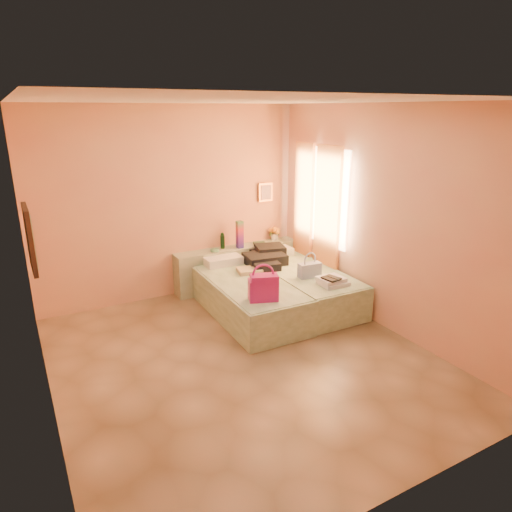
{
  "coord_description": "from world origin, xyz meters",
  "views": [
    {
      "loc": [
        -2.09,
        -4.08,
        2.73
      ],
      "look_at": [
        0.62,
        0.85,
        0.91
      ],
      "focal_mm": 32.0,
      "sensor_mm": 36.0,
      "label": 1
    }
  ],
  "objects_px": {
    "headboard_ledge": "(238,266)",
    "blue_handbag": "(310,270)",
    "bed_left": "(247,298)",
    "flower_vase": "(275,232)",
    "water_bottle": "(223,241)",
    "bed_right": "(302,286)",
    "magenta_handbag": "(263,287)",
    "towel_stack": "(333,281)",
    "green_book": "(259,243)"
  },
  "relations": [
    {
      "from": "headboard_ledge",
      "to": "blue_handbag",
      "type": "distance_m",
      "value": 1.44
    },
    {
      "from": "bed_left",
      "to": "flower_vase",
      "type": "height_order",
      "value": "flower_vase"
    },
    {
      "from": "headboard_ledge",
      "to": "water_bottle",
      "type": "relative_size",
      "value": 8.64
    },
    {
      "from": "bed_right",
      "to": "magenta_handbag",
      "type": "height_order",
      "value": "magenta_handbag"
    },
    {
      "from": "bed_left",
      "to": "towel_stack",
      "type": "height_order",
      "value": "towel_stack"
    },
    {
      "from": "bed_right",
      "to": "water_bottle",
      "type": "height_order",
      "value": "water_bottle"
    },
    {
      "from": "bed_left",
      "to": "towel_stack",
      "type": "xyz_separation_m",
      "value": [
        0.93,
        -0.68,
        0.3
      ]
    },
    {
      "from": "water_bottle",
      "to": "towel_stack",
      "type": "bearing_deg",
      "value": -65.84
    },
    {
      "from": "headboard_ledge",
      "to": "blue_handbag",
      "type": "bearing_deg",
      "value": -71.59
    },
    {
      "from": "headboard_ledge",
      "to": "blue_handbag",
      "type": "relative_size",
      "value": 6.5
    },
    {
      "from": "flower_vase",
      "to": "towel_stack",
      "type": "bearing_deg",
      "value": -95.42
    },
    {
      "from": "bed_left",
      "to": "towel_stack",
      "type": "distance_m",
      "value": 1.19
    },
    {
      "from": "bed_right",
      "to": "water_bottle",
      "type": "bearing_deg",
      "value": 126.59
    },
    {
      "from": "green_book",
      "to": "blue_handbag",
      "type": "relative_size",
      "value": 0.59
    },
    {
      "from": "headboard_ledge",
      "to": "green_book",
      "type": "height_order",
      "value": "green_book"
    },
    {
      "from": "flower_vase",
      "to": "magenta_handbag",
      "type": "bearing_deg",
      "value": -124.71
    },
    {
      "from": "water_bottle",
      "to": "bed_left",
      "type": "bearing_deg",
      "value": -97.18
    },
    {
      "from": "headboard_ledge",
      "to": "towel_stack",
      "type": "height_order",
      "value": "headboard_ledge"
    },
    {
      "from": "bed_left",
      "to": "magenta_handbag",
      "type": "distance_m",
      "value": 0.8
    },
    {
      "from": "headboard_ledge",
      "to": "green_book",
      "type": "relative_size",
      "value": 10.93
    },
    {
      "from": "bed_right",
      "to": "flower_vase",
      "type": "relative_size",
      "value": 7.54
    },
    {
      "from": "water_bottle",
      "to": "magenta_handbag",
      "type": "xyz_separation_m",
      "value": [
        -0.27,
        -1.75,
        -0.1
      ]
    },
    {
      "from": "water_bottle",
      "to": "flower_vase",
      "type": "distance_m",
      "value": 0.96
    },
    {
      "from": "green_book",
      "to": "magenta_handbag",
      "type": "distance_m",
      "value": 1.89
    },
    {
      "from": "headboard_ledge",
      "to": "bed_left",
      "type": "relative_size",
      "value": 1.02
    },
    {
      "from": "flower_vase",
      "to": "magenta_handbag",
      "type": "relative_size",
      "value": 0.75
    },
    {
      "from": "flower_vase",
      "to": "headboard_ledge",
      "type": "bearing_deg",
      "value": -175.53
    },
    {
      "from": "headboard_ledge",
      "to": "magenta_handbag",
      "type": "relative_size",
      "value": 5.81
    },
    {
      "from": "water_bottle",
      "to": "flower_vase",
      "type": "relative_size",
      "value": 0.89
    },
    {
      "from": "bed_right",
      "to": "towel_stack",
      "type": "bearing_deg",
      "value": -86.39
    },
    {
      "from": "bed_right",
      "to": "magenta_handbag",
      "type": "bearing_deg",
      "value": -145.69
    },
    {
      "from": "blue_handbag",
      "to": "magenta_handbag",
      "type": "bearing_deg",
      "value": -153.03
    },
    {
      "from": "bed_right",
      "to": "bed_left",
      "type": "bearing_deg",
      "value": -178.65
    },
    {
      "from": "magenta_handbag",
      "to": "blue_handbag",
      "type": "height_order",
      "value": "magenta_handbag"
    },
    {
      "from": "bed_right",
      "to": "flower_vase",
      "type": "bearing_deg",
      "value": 81.28
    },
    {
      "from": "blue_handbag",
      "to": "bed_left",
      "type": "bearing_deg",
      "value": 165.79
    },
    {
      "from": "green_book",
      "to": "water_bottle",
      "type": "bearing_deg",
      "value": -169.7
    },
    {
      "from": "bed_right",
      "to": "green_book",
      "type": "distance_m",
      "value": 1.09
    },
    {
      "from": "flower_vase",
      "to": "green_book",
      "type": "bearing_deg",
      "value": -162.68
    },
    {
      "from": "headboard_ledge",
      "to": "towel_stack",
      "type": "distance_m",
      "value": 1.83
    },
    {
      "from": "bed_left",
      "to": "green_book",
      "type": "height_order",
      "value": "green_book"
    },
    {
      "from": "magenta_handbag",
      "to": "water_bottle",
      "type": "bearing_deg",
      "value": 100.74
    },
    {
      "from": "headboard_ledge",
      "to": "green_book",
      "type": "distance_m",
      "value": 0.51
    },
    {
      "from": "headboard_ledge",
      "to": "magenta_handbag",
      "type": "distance_m",
      "value": 1.83
    },
    {
      "from": "water_bottle",
      "to": "magenta_handbag",
      "type": "bearing_deg",
      "value": -98.79
    },
    {
      "from": "headboard_ledge",
      "to": "flower_vase",
      "type": "bearing_deg",
      "value": 4.47
    },
    {
      "from": "flower_vase",
      "to": "magenta_handbag",
      "type": "height_order",
      "value": "flower_vase"
    },
    {
      "from": "water_bottle",
      "to": "flower_vase",
      "type": "height_order",
      "value": "flower_vase"
    },
    {
      "from": "blue_handbag",
      "to": "green_book",
      "type": "bearing_deg",
      "value": 98.57
    },
    {
      "from": "bed_right",
      "to": "green_book",
      "type": "bearing_deg",
      "value": 100.1
    }
  ]
}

